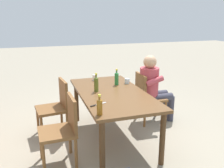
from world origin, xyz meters
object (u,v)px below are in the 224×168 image
at_px(bottle_amber, 100,106).
at_px(table_knife, 97,105).
at_px(dining_table, 112,97).
at_px(person_in_white_shirt, 153,85).
at_px(cup_white, 95,77).
at_px(chair_far_right, 56,105).
at_px(bottle_green, 117,78).
at_px(chair_near_right, 147,95).
at_px(bottle_olive, 96,84).
at_px(chair_far_left, 63,127).
at_px(cup_glass, 127,81).

relative_size(bottle_amber, table_knife, 1.03).
relative_size(dining_table, person_in_white_shirt, 1.53).
relative_size(cup_white, table_knife, 0.43).
distance_m(bottle_amber, cup_white, 1.51).
height_order(chair_far_right, bottle_green, bottle_green).
xyz_separation_m(chair_near_right, bottle_amber, (-1.17, 1.15, 0.36)).
relative_size(chair_near_right, person_in_white_shirt, 0.74).
xyz_separation_m(person_in_white_shirt, bottle_amber, (-1.17, 1.26, 0.19)).
xyz_separation_m(chair_near_right, person_in_white_shirt, (-0.00, -0.11, 0.17)).
bearing_deg(dining_table, bottle_green, -28.73).
bearing_deg(chair_near_right, table_knife, 128.03).
distance_m(bottle_olive, bottle_amber, 0.88).
bearing_deg(chair_far_right, bottle_amber, -162.35).
bearing_deg(bottle_amber, table_knife, -9.51).
bearing_deg(bottle_amber, dining_table, -27.24).
xyz_separation_m(chair_near_right, chair_far_left, (-0.81, 1.53, 0.00)).
bearing_deg(chair_near_right, bottle_green, 96.95).
distance_m(chair_far_right, bottle_olive, 0.74).
height_order(dining_table, chair_far_right, chair_far_right).
distance_m(bottle_amber, table_knife, 0.33).
height_order(chair_far_left, table_knife, chair_far_left).
bearing_deg(cup_white, cup_glass, -128.73).
bearing_deg(table_knife, cup_glass, -41.21).
relative_size(dining_table, chair_far_left, 2.08).
relative_size(person_in_white_shirt, bottle_green, 4.60).
relative_size(chair_far_left, bottle_amber, 3.69).
bearing_deg(chair_far_left, person_in_white_shirt, -63.64).
bearing_deg(cup_white, chair_near_right, -110.41).
bearing_deg(cup_white, dining_table, -174.26).
bearing_deg(chair_far_right, dining_table, -118.59).
distance_m(dining_table, chair_near_right, 0.88).
bearing_deg(cup_glass, chair_far_right, 87.31).
height_order(dining_table, bottle_amber, bottle_amber).
bearing_deg(dining_table, chair_near_right, -61.75).
xyz_separation_m(chair_far_left, bottle_olive, (0.50, -0.56, 0.37)).
xyz_separation_m(bottle_amber, table_knife, (0.31, -0.05, -0.10)).
relative_size(chair_near_right, bottle_green, 3.40).
bearing_deg(chair_far_left, dining_table, -62.12).
bearing_deg(bottle_amber, chair_far_left, 46.48).
distance_m(chair_near_right, bottle_olive, 1.09).
bearing_deg(cup_glass, cup_white, 51.27).
bearing_deg(bottle_olive, bottle_green, -58.65).
bearing_deg(cup_glass, bottle_olive, 114.31).
bearing_deg(bottle_amber, bottle_olive, -12.01).
distance_m(bottle_olive, cup_white, 0.64).
relative_size(chair_near_right, cup_glass, 10.64).
bearing_deg(bottle_olive, chair_far_right, 60.35).
bearing_deg(dining_table, table_knife, 143.13).
xyz_separation_m(dining_table, bottle_olive, (0.10, 0.21, 0.20)).
distance_m(bottle_olive, bottle_green, 0.46).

